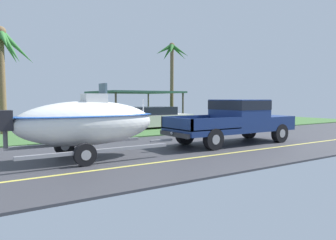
{
  "coord_description": "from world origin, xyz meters",
  "views": [
    {
      "loc": [
        -10.76,
        -9.92,
        1.9
      ],
      "look_at": [
        -3.55,
        0.97,
        1.03
      ],
      "focal_mm": 34.68,
      "sensor_mm": 36.0,
      "label": 1
    }
  ],
  "objects": [
    {
      "name": "pickup_truck_towing",
      "position": [
        -0.65,
        -0.08,
        1.03
      ],
      "size": [
        6.01,
        2.06,
        1.85
      ],
      "color": "navy",
      "rests_on": "ground"
    },
    {
      "name": "palm_tree_mid",
      "position": [
        4.72,
        12.86,
        5.11
      ],
      "size": [
        3.27,
        2.62,
        6.58
      ],
      "color": "brown",
      "rests_on": "ground"
    },
    {
      "name": "palm_tree_near_left",
      "position": [
        -8.57,
        9.1,
        4.31
      ],
      "size": [
        3.53,
        3.14,
        5.65
      ],
      "color": "brown",
      "rests_on": "ground"
    },
    {
      "name": "parked_sedan_near",
      "position": [
        -0.16,
        7.56,
        0.67
      ],
      "size": [
        4.67,
        1.95,
        1.38
      ],
      "color": "beige",
      "rests_on": "ground"
    },
    {
      "name": "carport_awning",
      "position": [
        1.27,
        13.09,
        2.34
      ],
      "size": [
        6.15,
        5.85,
        2.46
      ],
      "color": "#4C4238",
      "rests_on": "ground"
    },
    {
      "name": "ground",
      "position": [
        0.0,
        8.38,
        -0.01
      ],
      "size": [
        36.0,
        22.0,
        0.11
      ],
      "color": "#38383D"
    },
    {
      "name": "boat_on_trailer",
      "position": [
        -7.29,
        -0.08,
        1.14
      ],
      "size": [
        5.7,
        2.27,
        2.38
      ],
      "color": "gray",
      "rests_on": "ground"
    }
  ]
}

